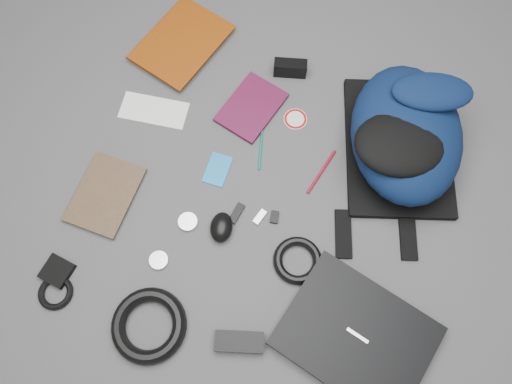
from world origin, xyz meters
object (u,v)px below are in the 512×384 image
(textbook_red, at_px, (155,27))
(compact_camera, at_px, (290,68))
(power_brick, at_px, (239,342))
(backpack, at_px, (406,134))
(comic_book, at_px, (79,185))
(dvd_case, at_px, (251,107))
(laptop, at_px, (356,336))
(mouse, at_px, (221,227))
(pouch, at_px, (57,271))

(textbook_red, relative_size, compact_camera, 2.89)
(power_brick, bearing_deg, backpack, 52.79)
(power_brick, bearing_deg, compact_camera, 82.29)
(comic_book, bearing_deg, dvd_case, 47.52)
(laptop, height_order, power_brick, laptop)
(backpack, height_order, dvd_case, backpack)
(backpack, height_order, comic_book, backpack)
(compact_camera, relative_size, mouse, 1.16)
(backpack, height_order, pouch, backpack)
(comic_book, bearing_deg, laptop, -8.35)
(laptop, xyz_separation_m, pouch, (-0.80, -0.08, -0.01))
(dvd_case, relative_size, pouch, 2.73)
(comic_book, xyz_separation_m, power_brick, (0.57, -0.27, 0.01))
(mouse, bearing_deg, power_brick, -73.71)
(backpack, height_order, textbook_red, backpack)
(backpack, height_order, laptop, backpack)
(mouse, height_order, power_brick, mouse)
(backpack, relative_size, power_brick, 3.81)
(textbook_red, xyz_separation_m, mouse, (0.42, -0.56, 0.01))
(backpack, relative_size, laptop, 1.30)
(mouse, height_order, pouch, mouse)
(power_brick, bearing_deg, comic_book, 139.77)
(power_brick, relative_size, pouch, 1.70)
(backpack, distance_m, mouse, 0.57)
(textbook_red, height_order, comic_book, textbook_red)
(compact_camera, bearing_deg, comic_book, -143.82)
(comic_book, xyz_separation_m, mouse, (0.43, 0.00, 0.01))
(backpack, distance_m, compact_camera, 0.41)
(comic_book, height_order, dvd_case, comic_book)
(textbook_red, xyz_separation_m, pouch, (0.04, -0.81, -0.01))
(compact_camera, distance_m, mouse, 0.54)
(laptop, height_order, mouse, mouse)
(backpack, relative_size, compact_camera, 4.72)
(compact_camera, distance_m, power_brick, 0.81)
(laptop, height_order, pouch, laptop)
(comic_book, relative_size, mouse, 2.57)
(comic_book, distance_m, compact_camera, 0.71)
(power_brick, xyz_separation_m, pouch, (-0.52, 0.02, -0.01))
(laptop, relative_size, power_brick, 2.94)
(comic_book, xyz_separation_m, pouch, (0.05, -0.24, 0.00))
(dvd_case, distance_m, mouse, 0.39)
(dvd_case, xyz_separation_m, compact_camera, (0.07, 0.15, 0.02))
(backpack, bearing_deg, textbook_red, 152.03)
(textbook_red, height_order, compact_camera, compact_camera)
(backpack, bearing_deg, mouse, -152.38)
(backpack, distance_m, pouch, 1.01)
(comic_book, xyz_separation_m, dvd_case, (0.39, 0.39, -0.00))
(dvd_case, bearing_deg, backpack, 17.05)
(pouch, bearing_deg, laptop, 5.82)
(textbook_red, distance_m, mouse, 0.70)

